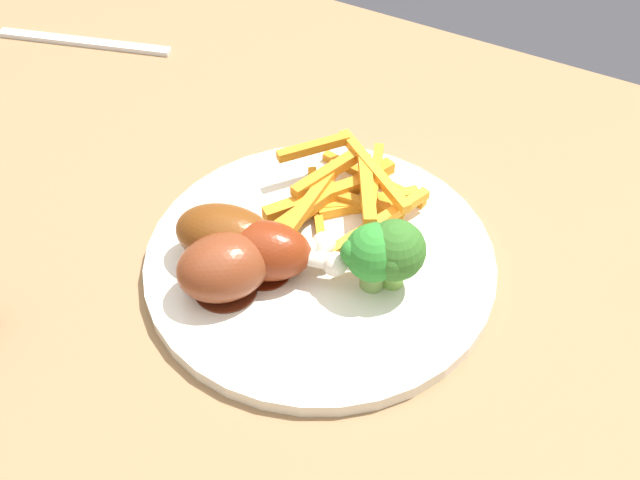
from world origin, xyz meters
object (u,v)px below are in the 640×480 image
fork (84,42)px  dinner_plate (320,263)px  chicken_drumstick_near (271,252)px  dining_table (225,362)px  broccoli_floret_front (393,251)px  chicken_drumstick_extra (235,239)px  chicken_drumstick_far (229,266)px  broccoli_floret_middle (375,254)px  carrot_fries_pile (345,195)px

fork → dinner_plate: bearing=139.4°
fork → chicken_drumstick_near: bearing=133.8°
dining_table → broccoli_floret_front: broccoli_floret_front is taller
dining_table → chicken_drumstick_extra: (-0.01, -0.02, 0.14)m
dining_table → chicken_drumstick_far: chicken_drumstick_far is taller
dining_table → dinner_plate: bearing=-138.1°
dinner_plate → dining_table: bearing=41.9°
dinner_plate → chicken_drumstick_near: size_ratio=2.10×
broccoli_floret_middle → chicken_drumstick_far: 0.11m
broccoli_floret_middle → fork: size_ratio=0.30×
chicken_drumstick_extra → fork: size_ratio=0.73×
dining_table → chicken_drumstick_extra: bearing=-106.3°
dining_table → carrot_fries_pile: bearing=-115.3°
dinner_plate → broccoli_floret_middle: 0.06m
chicken_drumstick_extra → broccoli_floret_front: bearing=-163.2°
dining_table → fork: size_ratio=6.30×
broccoli_floret_front → carrot_fries_pile: (0.07, -0.06, -0.02)m
broccoli_floret_middle → chicken_drumstick_extra: size_ratio=0.42×
broccoli_floret_front → chicken_drumstick_extra: broccoli_floret_front is taller
dining_table → broccoli_floret_middle: bearing=-155.4°
broccoli_floret_front → dinner_plate: bearing=2.0°
chicken_drumstick_extra → fork: bearing=-32.2°
carrot_fries_pile → fork: carrot_fries_pile is taller
broccoli_floret_front → chicken_drumstick_extra: 0.12m
broccoli_floret_middle → chicken_drumstick_far: broccoli_floret_middle is taller
dinner_plate → carrot_fries_pile: 0.06m
broccoli_floret_middle → chicken_drumstick_far: bearing=29.7°
broccoli_floret_front → chicken_drumstick_near: (0.09, 0.03, -0.01)m
dining_table → carrot_fries_pile: 0.18m
dinner_plate → fork: size_ratio=1.47×
carrot_fries_pile → chicken_drumstick_near: 0.09m
chicken_drumstick_near → chicken_drumstick_far: chicken_drumstick_far is taller
broccoli_floret_front → chicken_drumstick_near: broccoli_floret_front is taller
chicken_drumstick_extra → chicken_drumstick_near: bearing=-175.5°
dinner_plate → carrot_fries_pile: bearing=-82.2°
dinner_plate → chicken_drumstick_near: bearing=49.7°
broccoli_floret_front → chicken_drumstick_far: bearing=30.2°
dining_table → carrot_fries_pile: carrot_fries_pile is taller
broccoli_floret_middle → chicken_drumstick_extra: broccoli_floret_middle is taller
broccoli_floret_front → broccoli_floret_middle: size_ratio=1.03×
fork → broccoli_floret_middle: bearing=141.3°
dinner_plate → chicken_drumstick_far: (0.05, 0.06, 0.03)m
broccoli_floret_middle → fork: bearing=-22.1°
broccoli_floret_front → carrot_fries_pile: 0.09m
dining_table → fork: (0.31, -0.22, 0.10)m
carrot_fries_pile → fork: 0.38m
fork → carrot_fries_pile: bearing=147.3°
broccoli_floret_front → fork: size_ratio=0.31×
chicken_drumstick_near → fork: (0.35, -0.20, -0.03)m
broccoli_floret_front → chicken_drumstick_far: (0.11, 0.06, -0.01)m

